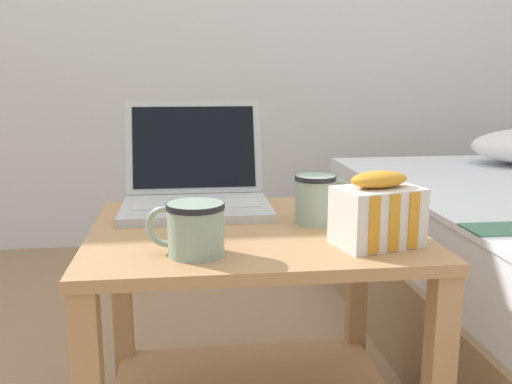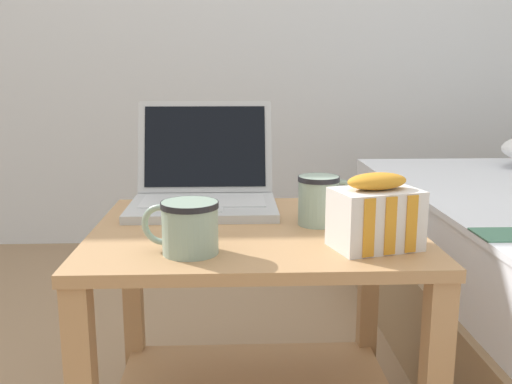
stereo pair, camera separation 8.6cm
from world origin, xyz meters
name	(u,v)px [view 1 (the left image)]	position (x,y,z in m)	size (l,w,h in m)	color
bedside_table	(254,313)	(0.00, 0.00, 0.33)	(0.64, 0.53, 0.51)	tan
laptop	(195,187)	(-0.11, 0.19, 0.56)	(0.32, 0.30, 0.23)	#B7BABC
mug_front_left	(194,226)	(-0.12, -0.16, 0.56)	(0.14, 0.10, 0.09)	#8CA593
mug_front_right	(317,197)	(0.13, 0.02, 0.57)	(0.13, 0.08, 0.10)	#8CA593
snack_bag	(378,212)	(0.20, -0.14, 0.57)	(0.17, 0.13, 0.13)	silver
cell_phone	(334,205)	(0.20, 0.15, 0.52)	(0.09, 0.15, 0.01)	black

